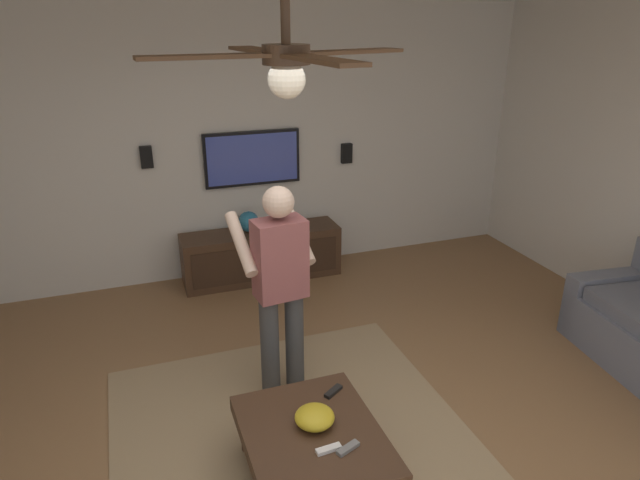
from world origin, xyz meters
The scene contains 15 objects.
ground_plane centered at (0.00, 0.00, 0.00)m, with size 8.44×8.44×0.00m, color olive.
wall_back_tv centered at (3.08, 0.00, 1.43)m, with size 0.10×7.23×2.85m, color silver.
area_rug centered at (-0.04, 0.06, 0.01)m, with size 2.87×2.38×0.01m, color #9E8460.
coffee_table centered at (-0.24, 0.06, 0.30)m, with size 1.00×0.80×0.40m.
media_console centered at (2.74, -0.38, 0.28)m, with size 0.45×1.70×0.55m.
tv centered at (2.98, -0.38, 1.29)m, with size 0.05×1.03×0.58m.
person_standing centered at (0.74, -0.03, 0.93)m, with size 0.58×0.58×1.64m.
bowl centered at (-0.18, 0.02, 0.45)m, with size 0.24×0.24×0.11m, color gold.
remote_white centered at (-0.42, 0.02, 0.41)m, with size 0.15×0.04×0.02m, color white.
remote_black centered at (0.07, -0.19, 0.41)m, with size 0.15×0.04×0.02m, color black.
remote_grey centered at (-0.45, -0.09, 0.41)m, with size 0.15×0.04×0.02m, color slate.
vase_round centered at (2.78, -0.26, 0.66)m, with size 0.22×0.22×0.22m, color teal.
wall_speaker_left centered at (3.00, -1.46, 1.26)m, with size 0.06×0.12×0.22m, color black.
wall_speaker_right centered at (3.00, 0.69, 1.39)m, with size 0.06×0.12×0.22m, color black.
ceiling_fan centered at (-0.44, 0.23, 2.52)m, with size 1.21×1.20×0.46m.
Camera 1 is at (-2.78, 0.92, 2.70)m, focal length 31.56 mm.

